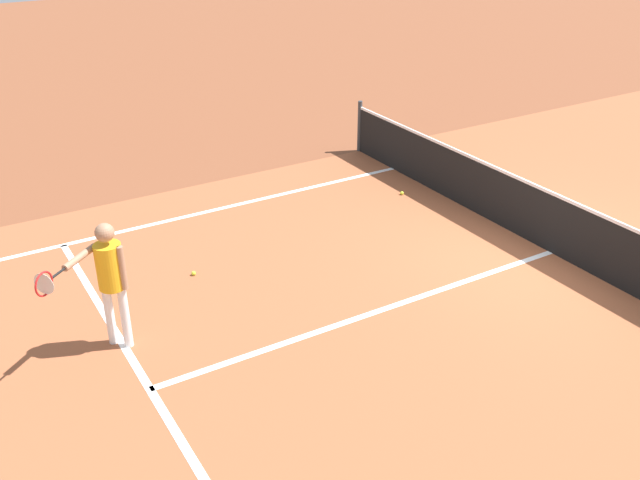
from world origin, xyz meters
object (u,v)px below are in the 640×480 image
object	(u,v)px
net	(555,224)
tennis_ball_mid_court	(194,273)
tennis_ball_near_net	(402,193)
player_near	(109,273)

from	to	relation	value
net	tennis_ball_mid_court	distance (m)	5.47
tennis_ball_mid_court	tennis_ball_near_net	bearing A→B (deg)	100.40
tennis_ball_mid_court	player_near	bearing A→B (deg)	-51.30
tennis_ball_near_net	tennis_ball_mid_court	bearing A→B (deg)	-79.60
tennis_ball_near_net	tennis_ball_mid_court	xyz separation A→B (m)	(0.80, -4.36, 0.00)
tennis_ball_near_net	net	bearing A→B (deg)	12.01
net	player_near	xyz separation A→B (m)	(-1.02, -6.43, 0.54)
net	tennis_ball_mid_court	world-z (taller)	net
net	tennis_ball_near_net	world-z (taller)	net
net	tennis_ball_near_net	distance (m)	3.07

